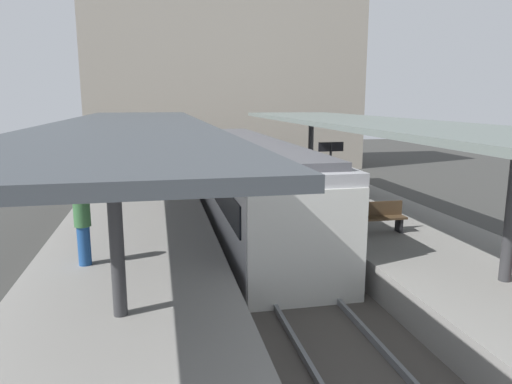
# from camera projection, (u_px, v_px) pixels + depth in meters

# --- Properties ---
(ground_plane) EXTENTS (80.00, 80.00, 0.00)m
(ground_plane) POSITION_uv_depth(u_px,v_px,m) (269.00, 261.00, 13.77)
(ground_plane) COLOR #383835
(platform_left) EXTENTS (4.40, 28.00, 1.00)m
(platform_left) POSITION_uv_depth(u_px,v_px,m) (134.00, 253.00, 12.90)
(platform_left) COLOR gray
(platform_left) RESTS_ON ground_plane
(platform_right) EXTENTS (4.40, 28.00, 1.00)m
(platform_right) POSITION_uv_depth(u_px,v_px,m) (389.00, 237.00, 14.44)
(platform_right) COLOR gray
(platform_right) RESTS_ON ground_plane
(track_ballast) EXTENTS (3.20, 28.00, 0.20)m
(track_ballast) POSITION_uv_depth(u_px,v_px,m) (269.00, 258.00, 13.75)
(track_ballast) COLOR #4C4742
(track_ballast) RESTS_ON ground_plane
(rail_near_side) EXTENTS (0.08, 28.00, 0.14)m
(rail_near_side) POSITION_uv_depth(u_px,v_px,m) (245.00, 254.00, 13.57)
(rail_near_side) COLOR slate
(rail_near_side) RESTS_ON track_ballast
(rail_far_side) EXTENTS (0.08, 28.00, 0.14)m
(rail_far_side) POSITION_uv_depth(u_px,v_px,m) (292.00, 251.00, 13.86)
(rail_far_side) COLOR slate
(rail_far_side) RESTS_ON track_ballast
(commuter_train) EXTENTS (2.78, 13.44, 3.10)m
(commuter_train) POSITION_uv_depth(u_px,v_px,m) (249.00, 185.00, 16.38)
(commuter_train) COLOR #ADADB2
(commuter_train) RESTS_ON track_ballast
(canopy_left) EXTENTS (4.18, 21.00, 3.03)m
(canopy_left) POSITION_uv_depth(u_px,v_px,m) (131.00, 126.00, 13.59)
(canopy_left) COLOR #333335
(canopy_left) RESTS_ON platform_left
(canopy_right) EXTENTS (4.18, 21.00, 2.99)m
(canopy_right) POSITION_uv_depth(u_px,v_px,m) (374.00, 124.00, 15.13)
(canopy_right) COLOR #333335
(canopy_right) RESTS_ON platform_right
(platform_bench) EXTENTS (1.40, 0.41, 0.86)m
(platform_bench) POSITION_uv_depth(u_px,v_px,m) (380.00, 216.00, 13.05)
(platform_bench) COLOR black
(platform_bench) RESTS_ON platform_right
(platform_sign) EXTENTS (0.90, 0.08, 2.21)m
(platform_sign) POSITION_uv_depth(u_px,v_px,m) (331.00, 159.00, 16.33)
(platform_sign) COLOR #262628
(platform_sign) RESTS_ON platform_right
(passenger_near_bench) EXTENTS (0.36, 0.36, 1.69)m
(passenger_near_bench) POSITION_uv_depth(u_px,v_px,m) (83.00, 227.00, 10.39)
(passenger_near_bench) COLOR navy
(passenger_near_bench) RESTS_ON platform_left
(station_building_backdrop) EXTENTS (18.00, 6.00, 11.00)m
(station_building_backdrop) POSITION_uv_depth(u_px,v_px,m) (225.00, 87.00, 32.25)
(station_building_backdrop) COLOR #A89E8E
(station_building_backdrop) RESTS_ON ground_plane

